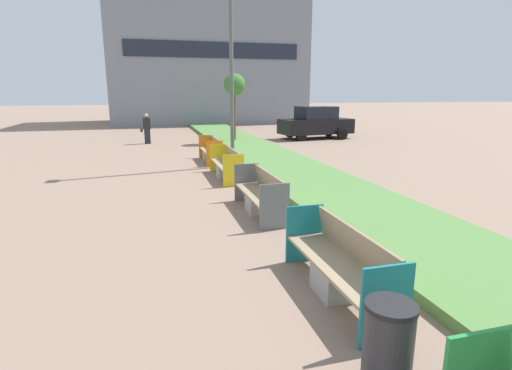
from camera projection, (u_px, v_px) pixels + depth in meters
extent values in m
cube|color=#568442|center=(331.00, 192.00, 10.65)|extent=(2.80, 120.00, 0.18)
cube|color=gray|center=(206.00, 61.00, 35.20)|extent=(16.19, 8.72, 10.61)
cube|color=#1E2333|center=(214.00, 50.00, 30.94)|extent=(13.60, 0.08, 1.20)
cube|color=#9E9B96|center=(336.00, 280.00, 5.42)|extent=(0.52, 0.60, 0.42)
cube|color=tan|center=(337.00, 265.00, 5.37)|extent=(0.58, 2.29, 0.05)
cube|color=tan|center=(356.00, 244.00, 5.38)|extent=(0.14, 2.19, 0.48)
cube|color=#197A7F|center=(386.00, 306.00, 4.27)|extent=(0.62, 0.04, 0.94)
cube|color=#197A7F|center=(304.00, 233.00, 6.45)|extent=(0.62, 0.04, 0.94)
cube|color=#9E9B96|center=(259.00, 204.00, 9.07)|extent=(0.52, 0.60, 0.42)
cube|color=tan|center=(259.00, 194.00, 9.02)|extent=(0.58, 2.27, 0.05)
cube|color=tan|center=(270.00, 182.00, 9.03)|extent=(0.14, 2.18, 0.48)
cube|color=slate|center=(274.00, 207.00, 7.93)|extent=(0.62, 0.04, 0.94)
cube|color=slate|center=(246.00, 182.00, 10.09)|extent=(0.62, 0.04, 0.94)
cube|color=#9E9B96|center=(226.00, 171.00, 12.76)|extent=(0.52, 0.60, 0.42)
cube|color=tan|center=(225.00, 164.00, 12.71)|extent=(0.58, 2.40, 0.05)
cube|color=tan|center=(234.00, 156.00, 12.72)|extent=(0.14, 2.30, 0.48)
cube|color=yellow|center=(234.00, 170.00, 11.56)|extent=(0.62, 0.04, 0.94)
cube|color=yellow|center=(219.00, 157.00, 13.85)|extent=(0.62, 0.04, 0.94)
cube|color=#9E9B96|center=(210.00, 156.00, 15.69)|extent=(0.52, 0.60, 0.42)
cube|color=tan|center=(210.00, 151.00, 15.64)|extent=(0.58, 2.03, 0.05)
cube|color=tan|center=(217.00, 144.00, 15.65)|extent=(0.14, 1.95, 0.48)
cube|color=orange|center=(215.00, 154.00, 14.66)|extent=(0.62, 0.04, 0.94)
cube|color=orange|center=(206.00, 146.00, 16.60)|extent=(0.62, 0.04, 0.94)
cylinder|color=#2D2D30|center=(387.00, 351.00, 3.61)|extent=(0.45, 0.45, 0.84)
cylinder|color=black|center=(391.00, 307.00, 3.51)|extent=(0.47, 0.47, 0.05)
cylinder|color=#56595B|center=(231.00, 53.00, 13.90)|extent=(0.14, 0.14, 8.01)
cylinder|color=brown|center=(235.00, 117.00, 21.17)|extent=(0.10, 0.10, 2.75)
sphere|color=#38702D|center=(234.00, 84.00, 20.78)|extent=(1.13, 1.13, 1.13)
cube|color=#232633|center=(147.00, 137.00, 21.05)|extent=(0.30, 0.22, 0.75)
cube|color=#232328|center=(147.00, 124.00, 20.89)|extent=(0.38, 0.24, 0.61)
sphere|color=tan|center=(146.00, 116.00, 20.80)|extent=(0.21, 0.21, 0.21)
cube|color=#232328|center=(142.00, 130.00, 20.90)|extent=(0.12, 0.20, 0.18)
cube|color=black|center=(316.00, 126.00, 23.24)|extent=(4.38, 2.23, 0.84)
cube|color=black|center=(316.00, 113.00, 23.07)|extent=(2.26, 1.78, 0.72)
cylinder|color=black|center=(342.00, 134.00, 22.82)|extent=(0.60, 0.20, 0.60)
cylinder|color=black|center=(329.00, 131.00, 24.51)|extent=(0.60, 0.20, 0.60)
cylinder|color=black|center=(301.00, 136.00, 22.17)|extent=(0.60, 0.20, 0.60)
cylinder|color=black|center=(290.00, 133.00, 23.86)|extent=(0.60, 0.20, 0.60)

